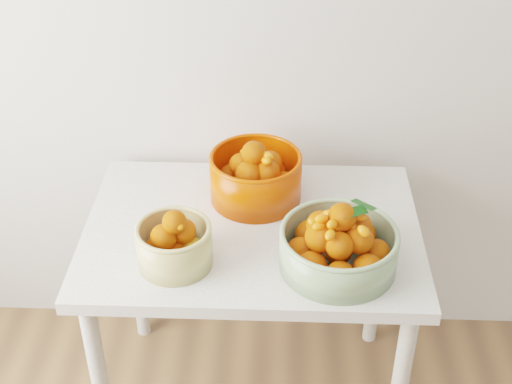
% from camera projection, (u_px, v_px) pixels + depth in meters
% --- Properties ---
extents(table, '(1.00, 0.70, 0.75)m').
position_uv_depth(table, '(252.00, 252.00, 2.18)').
color(table, silver).
rests_on(table, ground).
extents(bowl_cream, '(0.26, 0.26, 0.18)m').
position_uv_depth(bowl_cream, '(174.00, 243.00, 1.95)').
color(bowl_cream, tan).
rests_on(bowl_cream, table).
extents(bowl_green, '(0.34, 0.34, 0.21)m').
position_uv_depth(bowl_green, '(338.00, 245.00, 1.93)').
color(bowl_green, gray).
rests_on(bowl_green, table).
extents(bowl_orange, '(0.38, 0.38, 0.21)m').
position_uv_depth(bowl_orange, '(256.00, 176.00, 2.20)').
color(bowl_orange, red).
rests_on(bowl_orange, table).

